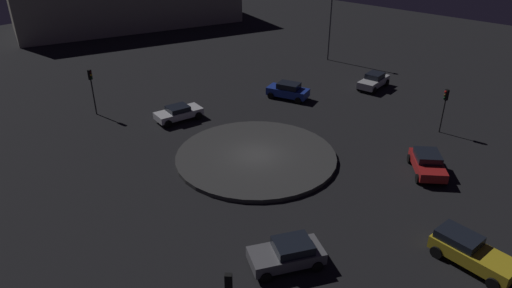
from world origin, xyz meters
TOP-DOWN VIEW (x-y plane):
  - ground_plane at (0.00, 0.00)m, footprint 118.45×118.45m
  - roundabout_island at (0.00, 0.00)m, footprint 12.14×12.14m
  - car_grey at (9.01, -7.55)m, footprint 3.64×4.31m
  - car_yellow at (16.16, -1.04)m, footprint 4.51×2.50m
  - car_white at (-9.79, 0.63)m, footprint 2.75×4.42m
  - car_silver at (-0.91, 19.45)m, footprint 2.17×4.37m
  - car_red at (10.49, 6.60)m, footprint 3.85×4.28m
  - car_blue at (-5.77, 11.19)m, footprint 4.34×2.79m
  - traffic_light_west at (-16.42, -3.58)m, footprint 0.38×0.34m
  - traffic_light_northeast at (8.52, 13.71)m, footprint 0.37×0.40m
  - streetlamp_north at (-10.08, 24.58)m, footprint 0.50×0.50m

SIDE VIEW (x-z plane):
  - ground_plane at x=0.00m, z-range 0.00..0.00m
  - roundabout_island at x=0.00m, z-range 0.00..0.31m
  - car_white at x=-9.79m, z-range 0.05..1.38m
  - car_grey at x=9.01m, z-range 0.02..1.48m
  - car_red at x=10.49m, z-range 0.04..1.50m
  - car_silver at x=-0.91m, z-range 0.02..1.60m
  - car_yellow at x=16.16m, z-range 0.04..1.59m
  - car_blue at x=-5.77m, z-range 0.02..1.63m
  - traffic_light_northeast at x=8.52m, z-range 0.82..4.64m
  - traffic_light_west at x=-16.42m, z-range 0.90..5.14m
  - streetlamp_north at x=-10.08m, z-range 1.17..10.43m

